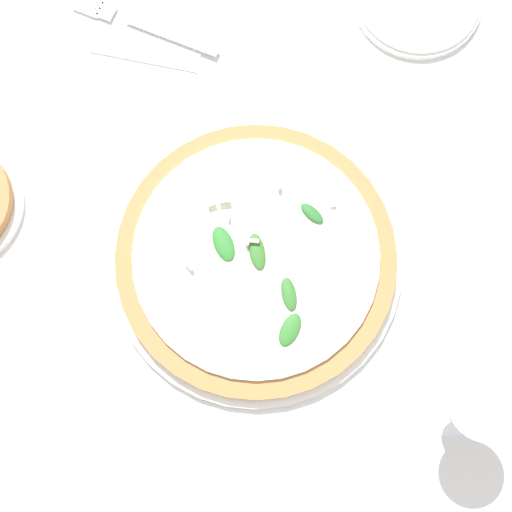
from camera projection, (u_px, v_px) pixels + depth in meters
name	position (u px, v px, depth m)	size (l,w,h in m)	color
ground_plane	(291.00, 251.00, 0.90)	(6.00, 6.00, 0.00)	silver
pizza_arugula_main	(256.00, 258.00, 0.88)	(0.37, 0.37, 0.05)	white
wine_glass	(472.00, 404.00, 0.76)	(0.08, 0.08, 0.15)	white
napkin	(151.00, 30.00, 0.97)	(0.16, 0.12, 0.01)	white
fork	(146.00, 26.00, 0.97)	(0.21, 0.02, 0.00)	silver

